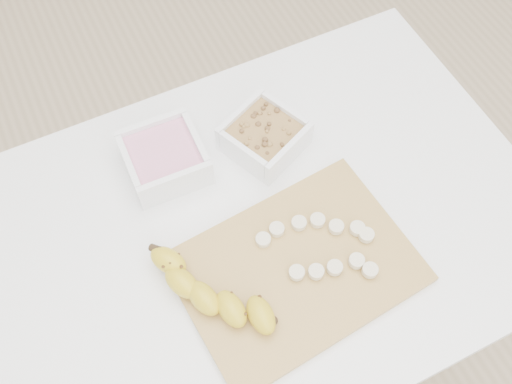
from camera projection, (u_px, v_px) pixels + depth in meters
name	position (u px, v px, depth m)	size (l,w,h in m)	color
ground	(261.00, 337.00, 1.66)	(3.50, 3.50, 0.00)	#C6AD89
table	(263.00, 244.00, 1.09)	(1.00, 0.70, 0.75)	white
bowl_yogurt	(164.00, 158.00, 1.03)	(0.14, 0.14, 0.06)	white
bowl_granola	(264.00, 136.00, 1.06)	(0.17, 0.17, 0.06)	white
cutting_board	(296.00, 269.00, 0.96)	(0.38, 0.27, 0.01)	#B88C47
banana	(214.00, 293.00, 0.91)	(0.06, 0.23, 0.04)	gold
banana_slices	(324.00, 245.00, 0.96)	(0.19, 0.16, 0.02)	beige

